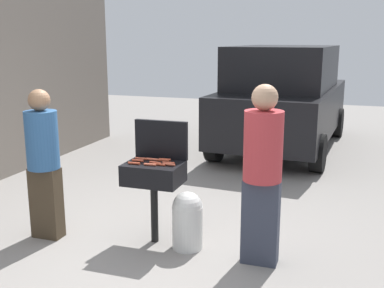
% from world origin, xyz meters
% --- Properties ---
extents(ground_plane, '(24.00, 24.00, 0.00)m').
position_xyz_m(ground_plane, '(0.00, 0.00, 0.00)').
color(ground_plane, gray).
extents(bbq_grill, '(0.60, 0.44, 0.88)m').
position_xyz_m(bbq_grill, '(0.06, 0.16, 0.74)').
color(bbq_grill, black).
rests_on(bbq_grill, ground).
extents(grill_lid_open, '(0.60, 0.05, 0.42)m').
position_xyz_m(grill_lid_open, '(0.06, 0.38, 1.09)').
color(grill_lid_open, black).
rests_on(grill_lid_open, bbq_grill).
extents(hot_dog_0, '(0.13, 0.04, 0.03)m').
position_xyz_m(hot_dog_0, '(0.14, 0.30, 0.89)').
color(hot_dog_0, '#AD4228').
rests_on(hot_dog_0, bbq_grill).
extents(hot_dog_1, '(0.13, 0.03, 0.03)m').
position_xyz_m(hot_dog_1, '(-0.12, 0.17, 0.89)').
color(hot_dog_1, '#B74C33').
rests_on(hot_dog_1, bbq_grill).
extents(hot_dog_2, '(0.13, 0.03, 0.03)m').
position_xyz_m(hot_dog_2, '(-0.00, 0.26, 0.89)').
color(hot_dog_2, '#C6593D').
rests_on(hot_dog_2, bbq_grill).
extents(hot_dog_3, '(0.13, 0.03, 0.03)m').
position_xyz_m(hot_dog_3, '(0.22, 0.18, 0.89)').
color(hot_dog_3, '#B74C33').
rests_on(hot_dog_3, bbq_grill).
extents(hot_dog_4, '(0.13, 0.03, 0.03)m').
position_xyz_m(hot_dog_4, '(-0.11, 0.06, 0.89)').
color(hot_dog_4, '#AD4228').
rests_on(hot_dog_4, bbq_grill).
extents(hot_dog_5, '(0.13, 0.04, 0.03)m').
position_xyz_m(hot_dog_5, '(0.13, 0.27, 0.89)').
color(hot_dog_5, '#AD4228').
rests_on(hot_dog_5, bbq_grill).
extents(hot_dog_6, '(0.13, 0.04, 0.03)m').
position_xyz_m(hot_dog_6, '(0.07, 0.06, 0.89)').
color(hot_dog_6, '#C6593D').
rests_on(hot_dog_6, bbq_grill).
extents(hot_dog_7, '(0.13, 0.03, 0.03)m').
position_xyz_m(hot_dog_7, '(0.25, 0.13, 0.89)').
color(hot_dog_7, '#C6593D').
rests_on(hot_dog_7, bbq_grill).
extents(hot_dog_8, '(0.13, 0.04, 0.03)m').
position_xyz_m(hot_dog_8, '(0.09, 0.15, 0.89)').
color(hot_dog_8, '#B74C33').
rests_on(hot_dog_8, bbq_grill).
extents(hot_dog_9, '(0.13, 0.04, 0.03)m').
position_xyz_m(hot_dog_9, '(0.16, 0.10, 0.89)').
color(hot_dog_9, '#AD4228').
rests_on(hot_dog_9, bbq_grill).
extents(hot_dog_10, '(0.13, 0.03, 0.03)m').
position_xyz_m(hot_dog_10, '(-0.13, 0.25, 0.89)').
color(hot_dog_10, '#B74C33').
rests_on(hot_dog_10, bbq_grill).
extents(propane_tank, '(0.32, 0.32, 0.62)m').
position_xyz_m(propane_tank, '(0.45, 0.12, 0.32)').
color(propane_tank, silver).
rests_on(propane_tank, ground).
extents(person_left, '(0.35, 0.35, 1.65)m').
position_xyz_m(person_left, '(-1.11, -0.10, 0.89)').
color(person_left, '#3F3323').
rests_on(person_left, ground).
extents(person_right, '(0.37, 0.37, 1.76)m').
position_xyz_m(person_right, '(1.23, 0.04, 0.95)').
color(person_right, '#333847').
rests_on(person_right, ground).
extents(parked_minivan, '(2.28, 4.52, 2.02)m').
position_xyz_m(parked_minivan, '(0.75, 5.06, 1.03)').
color(parked_minivan, black).
rests_on(parked_minivan, ground).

